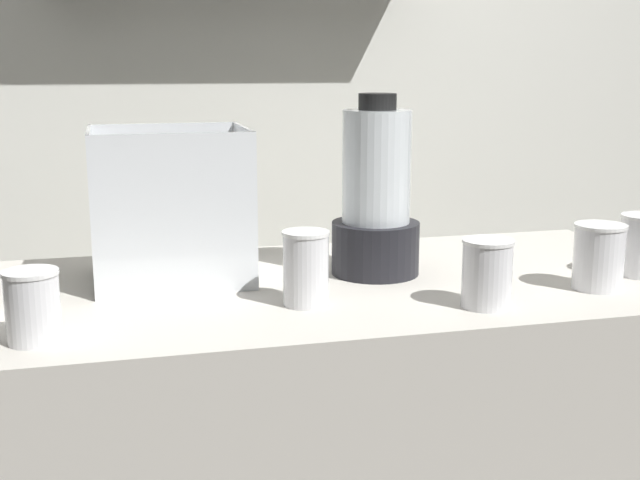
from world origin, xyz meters
The scene contains 7 objects.
back_wall_unit centered at (0.00, 0.77, 1.26)m, with size 2.60×0.24×2.50m.
carrot_display_bin centered at (-0.26, 0.09, 0.99)m, with size 0.28×0.24×0.28m.
blender_pitcher centered at (0.12, 0.04, 1.04)m, with size 0.17×0.17×0.34m.
juice_cup_carrot_left centered at (-0.48, -0.21, 0.95)m, with size 0.08×0.08×0.11m.
juice_cup_pomegranate_middle centered at (-0.06, -0.13, 0.96)m, with size 0.08×0.08×0.13m.
juice_cup_orange_right centered at (0.23, -0.21, 0.95)m, with size 0.09×0.09×0.11m.
juice_cup_pomegranate_far_right centered at (0.47, -0.16, 0.95)m, with size 0.09×0.09×0.12m.
Camera 1 is at (-0.36, -1.41, 1.30)m, focal length 46.02 mm.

